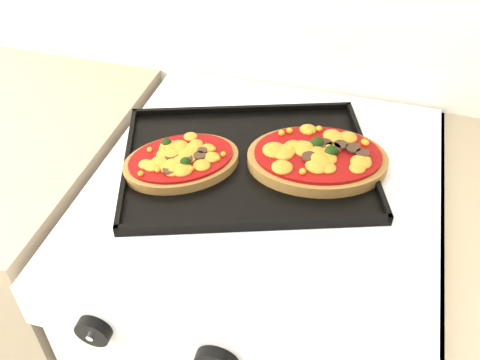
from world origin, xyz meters
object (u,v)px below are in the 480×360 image
(pizza_left, at_px, (181,160))
(baking_tray, at_px, (248,161))
(pizza_right, at_px, (317,157))
(stove, at_px, (260,323))

(pizza_left, bearing_deg, baking_tray, 22.60)
(pizza_right, bearing_deg, baking_tray, -168.07)
(stove, xyz_separation_m, baking_tray, (-0.04, 0.02, 0.47))
(stove, bearing_deg, pizza_right, 28.08)
(baking_tray, bearing_deg, pizza_right, -7.14)
(pizza_right, bearing_deg, stove, -151.92)
(pizza_left, bearing_deg, pizza_right, 17.15)
(baking_tray, distance_m, pizza_left, 0.12)
(stove, relative_size, pizza_left, 4.49)
(pizza_left, distance_m, pizza_right, 0.24)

